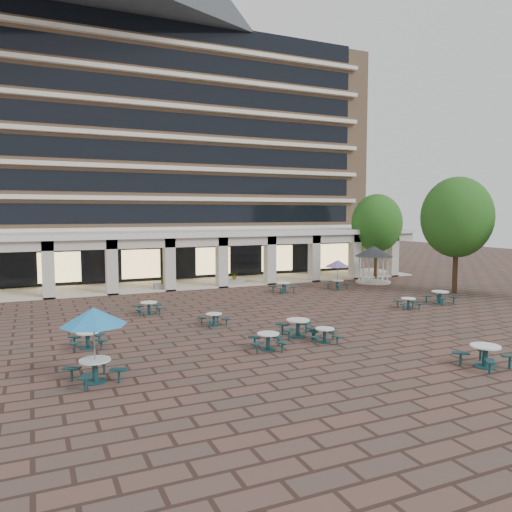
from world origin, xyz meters
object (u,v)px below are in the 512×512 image
Objects in this scene: picnic_table_0 at (88,338)px; picnic_table_2 at (325,334)px; picnic_table_1 at (268,340)px; gazebo at (374,256)px; planter_right at (235,280)px; planter_left at (164,283)px.

picnic_table_2 is (9.96, -3.38, -0.04)m from picnic_table_0.
picnic_table_1 is 22.73m from gazebo.
gazebo is at bearing 27.79° from picnic_table_0.
picnic_table_2 is at bearing -16.56° from picnic_table_0.
picnic_table_0 is at bearing 172.20° from picnic_table_1.
picnic_table_1 is at bearing -107.45° from planter_right.
planter_right is (-11.25, 3.33, -1.84)m from gazebo.
gazebo is 17.48m from planter_left.
gazebo reaches higher than picnic_table_1.
planter_left is (7.01, 14.87, 0.07)m from picnic_table_0.
gazebo is 11.87m from planter_right.
picnic_table_1 reaches higher than picnic_table_0.
planter_right is (5.75, 18.30, 0.03)m from picnic_table_1.
picnic_table_0 is 0.51× the size of gazebo.
picnic_table_0 is 1.11× the size of planter_left.
picnic_table_0 reaches higher than picnic_table_2.
picnic_table_1 is at bearing -89.79° from planter_left.
planter_left is at bearing 168.95° from gazebo.
gazebo is at bearing -11.05° from planter_left.
picnic_table_0 is 0.94× the size of picnic_table_2.
gazebo is (14.12, 14.92, 1.91)m from picnic_table_2.
planter_left is (-17.07, 3.33, -1.80)m from gazebo.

